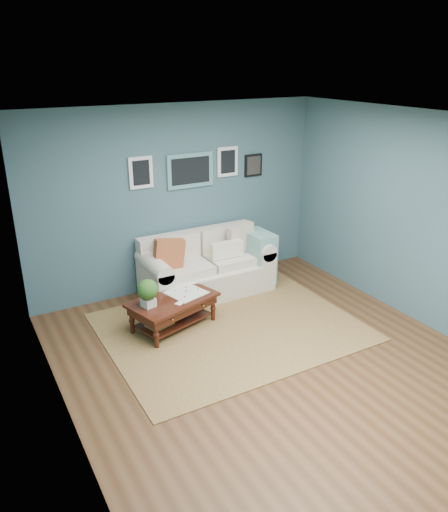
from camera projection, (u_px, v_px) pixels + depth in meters
room_shell at (274, 251)px, 5.29m from camera, size 5.00×5.02×2.70m
area_rug at (230, 327)px, 6.49m from camera, size 3.15×2.52×0.01m
loveseat at (211, 266)px, 7.37m from camera, size 1.93×0.88×0.99m
coffee_table at (169, 305)px, 6.34m from camera, size 1.23×0.92×0.77m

